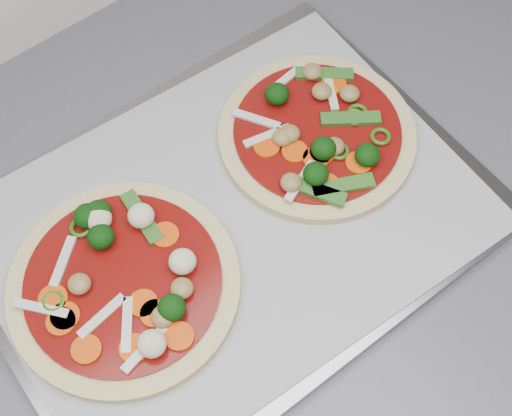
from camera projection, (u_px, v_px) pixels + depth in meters
baking_tray at (231, 222)px, 0.66m from camera, size 0.46×0.35×0.01m
parchment at (230, 218)px, 0.65m from camera, size 0.46×0.35×0.00m
pizza_left at (124, 281)px, 0.61m from camera, size 0.24×0.24×0.03m
pizza_right at (317, 134)px, 0.68m from camera, size 0.25×0.25×0.03m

